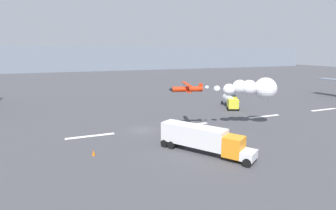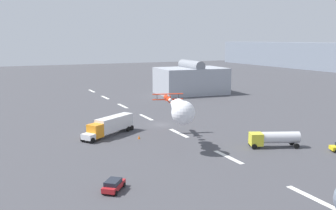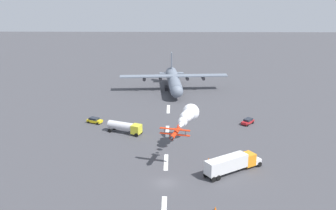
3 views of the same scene
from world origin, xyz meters
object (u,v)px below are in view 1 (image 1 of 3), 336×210
Objects in this scene: semi_truck_orange at (202,138)px; traffic_cone_near at (94,153)px; traffic_cone_far at (219,137)px; fuel_tanker_truck at (230,101)px; airport_staff_sedan at (232,97)px; stunt_biplane_red at (251,88)px.

traffic_cone_near is (-14.25, 4.65, -1.74)m from semi_truck_orange.
traffic_cone_near and traffic_cone_far have the same top height.
fuel_tanker_truck is 2.05× the size of airport_staff_sedan.
fuel_tanker_truck is at bearing -128.42° from airport_staff_sedan.
traffic_cone_far is (-16.11, -20.13, -1.37)m from fuel_tanker_truck.
airport_staff_sedan is (14.09, 25.06, -6.41)m from stunt_biplane_red.
traffic_cone_far is at bearing -128.60° from airport_staff_sedan.
fuel_tanker_truck is (6.74, 15.79, -5.48)m from stunt_biplane_red.
airport_staff_sedan is (28.86, 33.63, -1.30)m from semi_truck_orange.
fuel_tanker_truck is (21.51, 24.36, -0.37)m from semi_truck_orange.
stunt_biplane_red is at bearing 7.69° from traffic_cone_near.
semi_truck_orange is at bearing -130.64° from airport_staff_sedan.
traffic_cone_near is at bearing -172.31° from stunt_biplane_red.
stunt_biplane_red is 26.28× the size of traffic_cone_far.
traffic_cone_far is (19.65, -0.42, 0.00)m from traffic_cone_near.
traffic_cone_near is (-29.02, -3.92, -6.85)m from stunt_biplane_red.
semi_truck_orange is at bearing -18.08° from traffic_cone_near.
stunt_biplane_red is 4.34× the size of airport_staff_sedan.
fuel_tanker_truck is 25.82m from traffic_cone_far.
semi_truck_orange is 17.12× the size of traffic_cone_near.
stunt_biplane_red reaches higher than traffic_cone_near.
stunt_biplane_red is 18.02m from fuel_tanker_truck.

